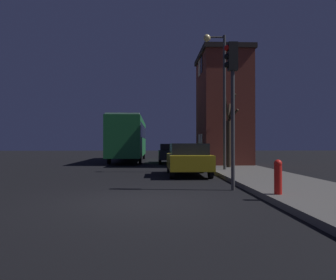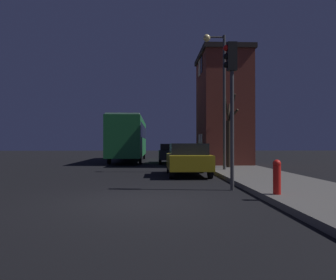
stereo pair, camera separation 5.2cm
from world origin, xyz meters
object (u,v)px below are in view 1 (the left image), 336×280
(bare_tree, at_px, (229,133))
(bus, at_px, (129,136))
(car_mid_lane, at_px, (170,153))
(traffic_light, at_px, (232,85))
(fire_hydrant, at_px, (278,176))
(streetlamp, at_px, (220,84))
(car_near_lane, at_px, (188,159))

(bare_tree, distance_m, bus, 11.32)
(bus, height_order, car_mid_lane, bus)
(traffic_light, bearing_deg, fire_hydrant, -67.87)
(bus, distance_m, fire_hydrant, 19.96)
(bus, bearing_deg, car_mid_lane, -41.08)
(streetlamp, relative_size, bus, 0.58)
(bare_tree, bearing_deg, car_mid_lane, 114.86)
(car_near_lane, bearing_deg, car_mid_lane, 92.33)
(traffic_light, xyz_separation_m, fire_hydrant, (0.77, -1.88, -2.72))
(bare_tree, distance_m, fire_hydrant, 9.92)
(streetlamp, relative_size, car_near_lane, 1.71)
(bare_tree, height_order, fire_hydrant, bare_tree)
(fire_hydrant, bearing_deg, bus, 105.78)
(traffic_light, distance_m, car_near_lane, 5.51)
(car_near_lane, bearing_deg, streetlamp, 40.65)
(traffic_light, xyz_separation_m, bus, (-4.65, 17.27, -1.25))
(car_near_lane, height_order, fire_hydrant, car_near_lane)
(streetlamp, bearing_deg, car_mid_lane, 105.11)
(streetlamp, xyz_separation_m, car_mid_lane, (-2.17, 8.05, -3.79))
(car_mid_lane, bearing_deg, streetlamp, -74.89)
(streetlamp, xyz_separation_m, fire_hydrant, (-0.10, -8.20, -3.93))
(bare_tree, height_order, car_near_lane, bare_tree)
(fire_hydrant, bearing_deg, streetlamp, 89.30)
(traffic_light, relative_size, car_mid_lane, 1.13)
(car_near_lane, bearing_deg, bus, 106.64)
(traffic_light, relative_size, fire_hydrant, 5.20)
(car_mid_lane, bearing_deg, bus, 138.92)
(streetlamp, bearing_deg, bus, 116.71)
(streetlamp, height_order, car_mid_lane, streetlamp)
(traffic_light, distance_m, bus, 17.93)
(traffic_light, xyz_separation_m, car_mid_lane, (-1.31, 14.36, -2.59))
(bare_tree, relative_size, car_near_lane, 0.99)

